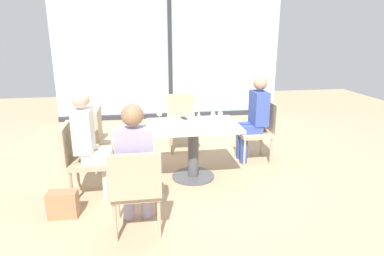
{
  "coord_description": "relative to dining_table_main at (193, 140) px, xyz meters",
  "views": [
    {
      "loc": [
        -0.63,
        -3.99,
        1.88
      ],
      "look_at": [
        0.0,
        0.1,
        0.65
      ],
      "focal_mm": 30.95,
      "sensor_mm": 36.0,
      "label": 1
    }
  ],
  "objects": [
    {
      "name": "person_far_right",
      "position": [
        0.97,
        0.46,
        0.18
      ],
      "size": [
        0.39,
        0.34,
        1.26
      ],
      "color": "#384C9E",
      "rests_on": "ground_plane"
    },
    {
      "name": "wine_glass_5",
      "position": [
        0.27,
        0.06,
        0.34
      ],
      "size": [
        0.07,
        0.07,
        0.18
      ],
      "color": "silver",
      "rests_on": "dining_table_main"
    },
    {
      "name": "window_wall_backdrop",
      "position": [
        0.0,
        3.2,
        0.69
      ],
      "size": [
        4.8,
        0.1,
        2.7
      ],
      "color": "#A3B7BC",
      "rests_on": "ground_plane"
    },
    {
      "name": "wine_glass_0",
      "position": [
        -0.01,
        0.05,
        0.34
      ],
      "size": [
        0.07,
        0.07,
        0.18
      ],
      "color": "silver",
      "rests_on": "dining_table_main"
    },
    {
      "name": "chair_side_end",
      "position": [
        -1.34,
        -0.31,
        -0.03
      ],
      "size": [
        0.5,
        0.46,
        0.87
      ],
      "color": "tan",
      "rests_on": "ground_plane"
    },
    {
      "name": "coffee_cup",
      "position": [
        -0.17,
        -0.12,
        0.25
      ],
      "size": [
        0.08,
        0.08,
        0.09
      ],
      "primitive_type": "cylinder",
      "color": "white",
      "rests_on": "dining_table_main"
    },
    {
      "name": "handbag_0",
      "position": [
        -1.49,
        -0.76,
        -0.38
      ],
      "size": [
        0.31,
        0.18,
        0.28
      ],
      "primitive_type": "cube",
      "rotation": [
        0.0,
        0.0,
        -0.06
      ],
      "color": "#A3704C",
      "rests_on": "ground_plane"
    },
    {
      "name": "chair_far_left",
      "position": [
        -1.08,
        0.46,
        -0.03
      ],
      "size": [
        0.5,
        0.46,
        0.87
      ],
      "color": "tan",
      "rests_on": "ground_plane"
    },
    {
      "name": "cell_phone_on_table",
      "position": [
        -0.08,
        0.3,
        0.21
      ],
      "size": [
        0.1,
        0.16,
        0.01
      ],
      "primitive_type": "cube",
      "rotation": [
        0.0,
        0.0,
        0.24
      ],
      "color": "black",
      "rests_on": "dining_table_main"
    },
    {
      "name": "chair_front_left",
      "position": [
        -0.72,
        -1.18,
        -0.03
      ],
      "size": [
        0.46,
        0.5,
        0.87
      ],
      "color": "tan",
      "rests_on": "ground_plane"
    },
    {
      "name": "chair_near_window",
      "position": [
        0.0,
        1.18,
        -0.03
      ],
      "size": [
        0.46,
        0.51,
        0.87
      ],
      "color": "tan",
      "rests_on": "ground_plane"
    },
    {
      "name": "wine_glass_3",
      "position": [
        0.05,
        0.33,
        0.34
      ],
      "size": [
        0.07,
        0.07,
        0.18
      ],
      "color": "silver",
      "rests_on": "dining_table_main"
    },
    {
      "name": "chair_far_right",
      "position": [
        1.08,
        0.46,
        -0.03
      ],
      "size": [
        0.5,
        0.46,
        0.87
      ],
      "color": "tan",
      "rests_on": "ground_plane"
    },
    {
      "name": "wine_glass_1",
      "position": [
        0.37,
        0.1,
        0.34
      ],
      "size": [
        0.07,
        0.07,
        0.18
      ],
      "color": "silver",
      "rests_on": "dining_table_main"
    },
    {
      "name": "person_front_left",
      "position": [
        -0.72,
        -1.07,
        0.18
      ],
      "size": [
        0.34,
        0.39,
        1.26
      ],
      "color": "#9E93B7",
      "rests_on": "ground_plane"
    },
    {
      "name": "ground_plane",
      "position": [
        0.0,
        0.0,
        -0.52
      ],
      "size": [
        12.0,
        12.0,
        0.0
      ],
      "primitive_type": "plane",
      "color": "tan"
    },
    {
      "name": "wine_glass_4",
      "position": [
        0.06,
        -0.08,
        0.34
      ],
      "size": [
        0.07,
        0.07,
        0.18
      ],
      "color": "silver",
      "rests_on": "dining_table_main"
    },
    {
      "name": "wine_glass_2",
      "position": [
        -0.41,
        0.18,
        0.34
      ],
      "size": [
        0.07,
        0.07,
        0.18
      ],
      "color": "silver",
      "rests_on": "dining_table_main"
    },
    {
      "name": "person_side_end",
      "position": [
        -1.23,
        -0.31,
        0.18
      ],
      "size": [
        0.39,
        0.34,
        1.26
      ],
      "color": "silver",
      "rests_on": "ground_plane"
    },
    {
      "name": "wine_glass_6",
      "position": [
        0.03,
        -0.26,
        0.34
      ],
      "size": [
        0.07,
        0.07,
        0.18
      ],
      "color": "silver",
      "rests_on": "dining_table_main"
    },
    {
      "name": "dining_table_main",
      "position": [
        0.0,
        0.0,
        0.0
      ],
      "size": [
        1.15,
        0.79,
        0.73
      ],
      "color": "silver",
      "rests_on": "ground_plane"
    }
  ]
}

